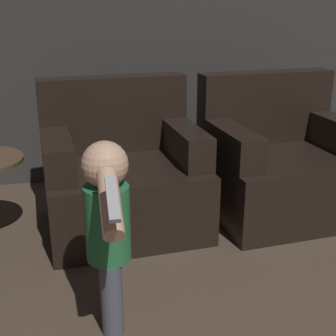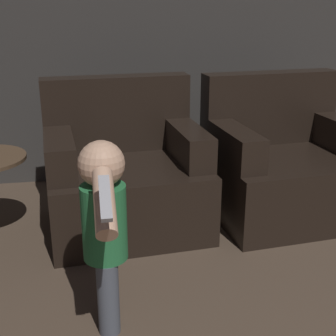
% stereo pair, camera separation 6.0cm
% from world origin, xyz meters
% --- Properties ---
extents(wall_back, '(8.40, 0.05, 2.60)m').
position_xyz_m(wall_back, '(0.00, 4.50, 1.30)').
color(wall_back, '#33302D').
rests_on(wall_back, ground_plane).
extents(armchair_left, '(0.97, 0.83, 0.88)m').
position_xyz_m(armchair_left, '(-0.40, 3.64, 0.31)').
color(armchair_left, black).
rests_on(armchair_left, ground_plane).
extents(armchair_right, '(0.98, 0.85, 0.88)m').
position_xyz_m(armchair_right, '(0.62, 3.64, 0.31)').
color(armchair_right, black).
rests_on(armchair_right, ground_plane).
extents(person_toddler, '(0.18, 0.57, 0.82)m').
position_xyz_m(person_toddler, '(-0.56, 2.67, 0.49)').
color(person_toddler, '#474C56').
rests_on(person_toddler, ground_plane).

